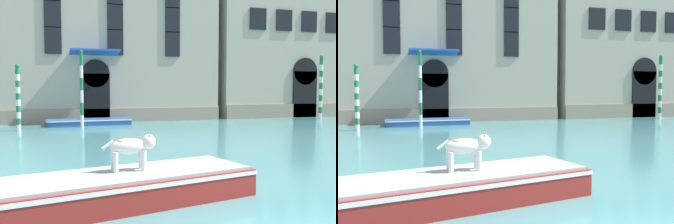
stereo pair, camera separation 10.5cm
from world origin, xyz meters
TOP-DOWN VIEW (x-y plane):
  - palazzo_left at (-0.43, 24.48)m, footprint 14.45×7.40m
  - palazzo_right at (14.11, 24.48)m, footprint 13.36×6.13m
  - boat_foreground at (-3.65, 3.61)m, footprint 6.68×3.05m
  - dog_on_deck at (-2.93, 3.88)m, footprint 1.12×0.35m
  - boat_moored_near_palazzo at (-2.30, 19.98)m, footprint 5.00×1.62m
  - mooring_pole_0 at (-2.79, 18.80)m, footprint 0.19×0.19m
  - mooring_pole_1 at (-6.11, 17.90)m, footprint 0.24×0.24m
  - mooring_pole_2 at (13.82, 19.57)m, footprint 0.26×0.26m

SIDE VIEW (x-z plane):
  - boat_moored_near_palazzo at x=-2.30m, z-range 0.01..0.39m
  - boat_foreground at x=-3.65m, z-range 0.02..0.64m
  - dog_on_deck at x=-2.93m, z-range 0.73..1.48m
  - mooring_pole_1 at x=-6.11m, z-range 0.02..3.52m
  - mooring_pole_0 at x=-2.79m, z-range 0.02..4.38m
  - mooring_pole_2 at x=13.82m, z-range 0.02..4.54m
  - palazzo_left at x=-0.43m, z-range -0.01..12.24m
  - palazzo_right at x=14.11m, z-range -0.02..16.56m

